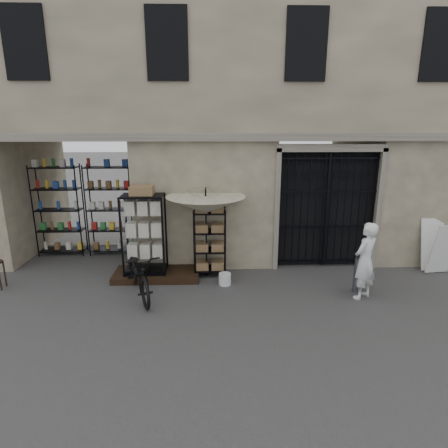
{
  "coord_description": "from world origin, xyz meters",
  "views": [
    {
      "loc": [
        -1.06,
        -6.77,
        3.59
      ],
      "look_at": [
        -0.8,
        1.4,
        1.35
      ],
      "focal_mm": 30.0,
      "sensor_mm": 36.0,
      "label": 1
    }
  ],
  "objects_px": {
    "white_bucket": "(225,279)",
    "bicycle": "(140,295)",
    "wire_rack": "(210,243)",
    "shopkeeper": "(361,297)",
    "display_cabinet": "(145,238)",
    "steel_bollard": "(357,275)",
    "easel_sign": "(438,247)",
    "market_umbrella": "(206,200)"
  },
  "relations": [
    {
      "from": "white_bucket",
      "to": "bicycle",
      "type": "bearing_deg",
      "value": -164.7
    },
    {
      "from": "wire_rack",
      "to": "bicycle",
      "type": "height_order",
      "value": "wire_rack"
    },
    {
      "from": "shopkeeper",
      "to": "white_bucket",
      "type": "bearing_deg",
      "value": -51.7
    },
    {
      "from": "display_cabinet",
      "to": "shopkeeper",
      "type": "bearing_deg",
      "value": -34.93
    },
    {
      "from": "shopkeeper",
      "to": "bicycle",
      "type": "bearing_deg",
      "value": -40.15
    },
    {
      "from": "wire_rack",
      "to": "shopkeeper",
      "type": "bearing_deg",
      "value": -27.72
    },
    {
      "from": "bicycle",
      "to": "steel_bollard",
      "type": "xyz_separation_m",
      "value": [
        4.67,
        0.04,
        0.39
      ]
    },
    {
      "from": "easel_sign",
      "to": "bicycle",
      "type": "bearing_deg",
      "value": -177.46
    },
    {
      "from": "display_cabinet",
      "to": "easel_sign",
      "type": "relative_size",
      "value": 1.58
    },
    {
      "from": "white_bucket",
      "to": "bicycle",
      "type": "xyz_separation_m",
      "value": [
        -1.83,
        -0.5,
        -0.13
      ]
    },
    {
      "from": "white_bucket",
      "to": "bicycle",
      "type": "distance_m",
      "value": 1.9
    },
    {
      "from": "wire_rack",
      "to": "easel_sign",
      "type": "distance_m",
      "value": 5.55
    },
    {
      "from": "shopkeeper",
      "to": "wire_rack",
      "type": "bearing_deg",
      "value": -59.65
    },
    {
      "from": "wire_rack",
      "to": "easel_sign",
      "type": "relative_size",
      "value": 1.31
    },
    {
      "from": "display_cabinet",
      "to": "steel_bollard",
      "type": "height_order",
      "value": "display_cabinet"
    },
    {
      "from": "bicycle",
      "to": "steel_bollard",
      "type": "height_order",
      "value": "bicycle"
    },
    {
      "from": "shopkeeper",
      "to": "market_umbrella",
      "type": "bearing_deg",
      "value": -58.06
    },
    {
      "from": "display_cabinet",
      "to": "bicycle",
      "type": "distance_m",
      "value": 1.37
    },
    {
      "from": "shopkeeper",
      "to": "easel_sign",
      "type": "relative_size",
      "value": 1.29
    },
    {
      "from": "market_umbrella",
      "to": "bicycle",
      "type": "distance_m",
      "value": 2.54
    },
    {
      "from": "market_umbrella",
      "to": "easel_sign",
      "type": "xyz_separation_m",
      "value": [
        5.63,
        0.07,
        -1.21
      ]
    },
    {
      "from": "white_bucket",
      "to": "shopkeeper",
      "type": "xyz_separation_m",
      "value": [
        2.87,
        -0.74,
        -0.13
      ]
    },
    {
      "from": "market_umbrella",
      "to": "steel_bollard",
      "type": "relative_size",
      "value": 3.34
    },
    {
      "from": "market_umbrella",
      "to": "easel_sign",
      "type": "distance_m",
      "value": 5.76
    },
    {
      "from": "display_cabinet",
      "to": "easel_sign",
      "type": "distance_m",
      "value": 7.06
    },
    {
      "from": "display_cabinet",
      "to": "wire_rack",
      "type": "relative_size",
      "value": 1.21
    },
    {
      "from": "display_cabinet",
      "to": "white_bucket",
      "type": "bearing_deg",
      "value": -34.47
    },
    {
      "from": "market_umbrella",
      "to": "steel_bollard",
      "type": "bearing_deg",
      "value": -16.59
    },
    {
      "from": "market_umbrella",
      "to": "easel_sign",
      "type": "relative_size",
      "value": 2.04
    },
    {
      "from": "bicycle",
      "to": "shopkeeper",
      "type": "bearing_deg",
      "value": -25.15
    },
    {
      "from": "white_bucket",
      "to": "bicycle",
      "type": "height_order",
      "value": "bicycle"
    },
    {
      "from": "wire_rack",
      "to": "shopkeeper",
      "type": "xyz_separation_m",
      "value": [
        3.21,
        -1.32,
        -0.81
      ]
    },
    {
      "from": "wire_rack",
      "to": "market_umbrella",
      "type": "bearing_deg",
      "value": -144.41
    },
    {
      "from": "wire_rack",
      "to": "white_bucket",
      "type": "distance_m",
      "value": 0.96
    },
    {
      "from": "steel_bollard",
      "to": "shopkeeper",
      "type": "bearing_deg",
      "value": -85.27
    },
    {
      "from": "bicycle",
      "to": "market_umbrella",
      "type": "bearing_deg",
      "value": 13.46
    },
    {
      "from": "wire_rack",
      "to": "bicycle",
      "type": "relative_size",
      "value": 0.87
    },
    {
      "from": "display_cabinet",
      "to": "bicycle",
      "type": "bearing_deg",
      "value": -109.81
    },
    {
      "from": "display_cabinet",
      "to": "steel_bollard",
      "type": "distance_m",
      "value": 4.81
    },
    {
      "from": "display_cabinet",
      "to": "steel_bollard",
      "type": "bearing_deg",
      "value": -31.78
    },
    {
      "from": "steel_bollard",
      "to": "easel_sign",
      "type": "relative_size",
      "value": 0.61
    },
    {
      "from": "display_cabinet",
      "to": "shopkeeper",
      "type": "relative_size",
      "value": 1.22
    }
  ]
}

